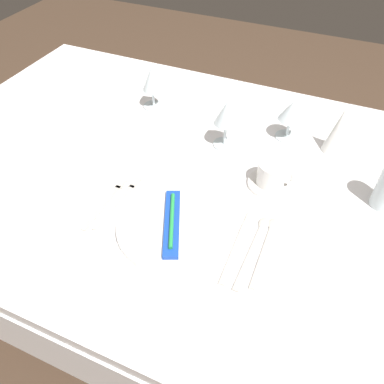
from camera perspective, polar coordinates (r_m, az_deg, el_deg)
The scene contains 15 objects.
ground_plane at distance 1.69m, azimuth 1.36°, elevation -16.55°, with size 6.00×6.00×0.00m, color #4C3828.
dining_table at distance 1.16m, azimuth 1.90°, elevation -0.54°, with size 1.80×1.11×0.74m.
dinner_plate at distance 0.96m, azimuth -2.90°, elevation -5.08°, with size 0.27×0.27×0.02m, color white.
toothbrush_package at distance 0.94m, azimuth -2.93°, elevation -4.42°, with size 0.12×0.21×0.02m.
fork_outer at distance 1.04m, azimuth -10.45°, elevation -1.21°, with size 0.03×0.21×0.00m.
fork_inner at distance 1.05m, azimuth -12.26°, elevation -1.24°, with size 0.02×0.20×0.00m.
dinner_knife at distance 0.93m, azimuth 6.52°, elevation -8.16°, with size 0.02×0.23×0.00m.
spoon_soup at distance 0.95m, azimuth 9.27°, elevation -7.32°, with size 0.03×0.23×0.01m.
spoon_dessert at distance 0.95m, azimuth 10.96°, elevation -7.26°, with size 0.03×0.22×0.01m.
saucer_left at distance 1.09m, azimuth 11.27°, elevation 1.19°, with size 0.12×0.12×0.01m, color white.
coffee_cup_left at distance 1.06m, azimuth 11.65°, elevation 2.65°, with size 0.10×0.08×0.07m.
wine_glass_centre at distance 1.22m, azimuth 14.34°, elevation 11.15°, with size 0.08×0.08×0.13m.
wine_glass_left at distance 1.34m, azimuth -5.87°, elevation 15.74°, with size 0.07×0.07×0.14m.
wine_glass_right at distance 1.15m, azimuth 5.18°, elevation 11.09°, with size 0.07×0.07×0.15m.
napkin_folded at distance 1.22m, azimuth 20.64°, elevation 8.38°, with size 0.07×0.07×0.15m, color white.
Camera 1 is at (0.29, -0.77, 1.48)m, focal length 36.51 mm.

